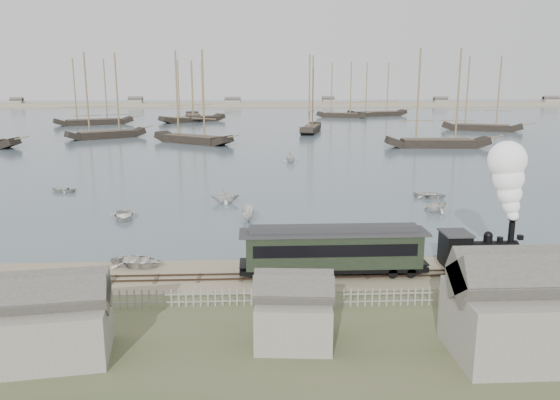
{
  "coord_description": "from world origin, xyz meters",
  "views": [
    {
      "loc": [
        -0.1,
        -38.88,
        13.86
      ],
      "look_at": [
        2.28,
        7.65,
        3.5
      ],
      "focal_mm": 35.0,
      "sensor_mm": 36.0,
      "label": 1
    }
  ],
  "objects": [
    {
      "name": "schooner_4",
      "position": [
        37.99,
        71.44,
        10.06
      ],
      "size": [
        21.23,
        5.99,
        20.0
      ],
      "primitive_type": null,
      "rotation": [
        0.0,
        0.0,
        -0.05
      ],
      "color": "black",
      "rests_on": "harbor_water"
    },
    {
      "name": "rowboat_3",
      "position": [
        20.95,
        23.43,
        0.46
      ],
      "size": [
        3.91,
        4.54,
        0.79
      ],
      "primitive_type": "imported",
      "rotation": [
        0.0,
        0.0,
        1.2
      ],
      "color": "silver",
      "rests_on": "harbor_water"
    },
    {
      "name": "schooner_7",
      "position": [
        -20.32,
        151.65,
        10.06
      ],
      "size": [
        8.5,
        24.26,
        20.0
      ],
      "primitive_type": null,
      "rotation": [
        0.0,
        0.0,
        1.7
      ],
      "color": "black",
      "rests_on": "harbor_water"
    },
    {
      "name": "schooner_5",
      "position": [
        62.37,
        107.17,
        10.06
      ],
      "size": [
        20.78,
        12.87,
        20.0
      ],
      "primitive_type": null,
      "rotation": [
        0.0,
        0.0,
        -0.43
      ],
      "color": "black",
      "rests_on": "harbor_water"
    },
    {
      "name": "rowboat_4",
      "position": [
        19.31,
        16.49,
        0.89
      ],
      "size": [
        3.88,
        4.05,
        1.65
      ],
      "primitive_type": "imported",
      "rotation": [
        0.0,
        0.0,
        5.21
      ],
      "color": "silver",
      "rests_on": "harbor_water"
    },
    {
      "name": "rowboat_0",
      "position": [
        -13.13,
        15.09,
        0.46
      ],
      "size": [
        4.45,
        3.62,
        0.81
      ],
      "primitive_type": "imported",
      "rotation": [
        0.0,
        0.0,
        0.24
      ],
      "color": "silver",
      "rests_on": "harbor_water"
    },
    {
      "name": "shed_mid",
      "position": [
        2.0,
        -12.0,
        0.0
      ],
      "size": [
        4.0,
        3.5,
        3.6
      ],
      "primitive_type": null,
      "color": "gray",
      "rests_on": "ground"
    },
    {
      "name": "schooner_6",
      "position": [
        -48.69,
        132.85,
        10.06
      ],
      "size": [
        23.3,
        14.72,
        20.0
      ],
      "primitive_type": null,
      "rotation": [
        0.0,
        0.0,
        0.44
      ],
      "color": "black",
      "rests_on": "harbor_water"
    },
    {
      "name": "rowboat_5",
      "position": [
        36.0,
        38.43,
        0.73
      ],
      "size": [
        3.7,
        2.22,
        1.34
      ],
      "primitive_type": "imported",
      "rotation": [
        0.0,
        0.0,
        2.86
      ],
      "color": "silver",
      "rests_on": "harbor_water"
    },
    {
      "name": "schooner_1",
      "position": [
        -34.72,
        92.9,
        10.06
      ],
      "size": [
        17.78,
        13.9,
        20.0
      ],
      "primitive_type": null,
      "rotation": [
        0.0,
        0.0,
        0.59
      ],
      "color": "black",
      "rests_on": "harbor_water"
    },
    {
      "name": "rowboat_2",
      "position": [
        -0.65,
        13.98,
        0.72
      ],
      "size": [
        3.44,
        1.3,
        1.33
      ],
      "primitive_type": "imported",
      "rotation": [
        0.0,
        0.0,
        3.15
      ],
      "color": "silver",
      "rests_on": "harbor_water"
    },
    {
      "name": "schooner_10",
      "position": [
        -19.54,
        143.08,
        10.06
      ],
      "size": [
        21.51,
        18.2,
        20.0
      ],
      "primitive_type": null,
      "rotation": [
        0.0,
        0.0,
        0.65
      ],
      "color": "black",
      "rests_on": "harbor_water"
    },
    {
      "name": "picket_fence_east",
      "position": [
        12.5,
        -7.5,
        0.0
      ],
      "size": [
        15.0,
        0.1,
        1.2
      ],
      "primitive_type": null,
      "color": "gray",
      "rests_on": "ground"
    },
    {
      "name": "schooner_9",
      "position": [
        47.55,
        168.34,
        10.06
      ],
      "size": [
        24.0,
        11.46,
        20.0
      ],
      "primitive_type": null,
      "rotation": [
        0.0,
        0.0,
        0.27
      ],
      "color": "black",
      "rests_on": "harbor_water"
    },
    {
      "name": "shed_right",
      "position": [
        13.0,
        -14.0,
        0.0
      ],
      "size": [
        6.0,
        5.0,
        5.1
      ],
      "primitive_type": null,
      "color": "gray",
      "rests_on": "ground"
    },
    {
      "name": "locomotive",
      "position": [
        17.74,
        -2.0,
        4.28
      ],
      "size": [
        7.43,
        2.77,
        9.27
      ],
      "color": "black",
      "rests_on": "ground"
    },
    {
      "name": "rowboat_7",
      "position": [
        6.36,
        52.68,
        0.88
      ],
      "size": [
        3.76,
        3.49,
        1.63
      ],
      "primitive_type": "imported",
      "rotation": [
        0.0,
        0.0,
        0.31
      ],
      "color": "silver",
      "rests_on": "harbor_water"
    },
    {
      "name": "rowboat_1",
      "position": [
        -3.25,
        21.91,
        0.9
      ],
      "size": [
        2.77,
        3.21,
        1.68
      ],
      "primitive_type": "imported",
      "rotation": [
        0.0,
        0.0,
        1.58
      ],
      "color": "silver",
      "rests_on": "harbor_water"
    },
    {
      "name": "passenger_coach",
      "position": [
        5.59,
        -2.0,
        2.06
      ],
      "size": [
        13.35,
        2.57,
        3.24
      ],
      "color": "black",
      "rests_on": "ground"
    },
    {
      "name": "harbor_water",
      "position": [
        0.0,
        170.0,
        0.03
      ],
      "size": [
        600.0,
        336.0,
        0.06
      ],
      "primitive_type": "cube",
      "color": "#41515E",
      "rests_on": "ground"
    },
    {
      "name": "schooner_8",
      "position": [
        32.51,
        160.16,
        10.06
      ],
      "size": [
        18.43,
        10.05,
        20.0
      ],
      "primitive_type": null,
      "rotation": [
        0.0,
        0.0,
        -0.35
      ],
      "color": "black",
      "rests_on": "harbor_water"
    },
    {
      "name": "beached_dinghy",
      "position": [
        -8.91,
        0.8,
        0.41
      ],
      "size": [
        4.08,
        4.75,
        0.83
      ],
      "primitive_type": "imported",
      "rotation": [
        0.0,
        0.0,
        1.21
      ],
      "color": "silver",
      "rests_on": "ground"
    },
    {
      "name": "picket_fence_west",
      "position": [
        -6.5,
        -7.0,
        0.0
      ],
      "size": [
        19.0,
        0.1,
        1.2
      ],
      "primitive_type": null,
      "color": "gray",
      "rests_on": "ground"
    },
    {
      "name": "rowboat_6",
      "position": [
        -23.85,
        29.28,
        0.4
      ],
      "size": [
        3.29,
        3.88,
        0.68
      ],
      "primitive_type": "imported",
      "rotation": [
        0.0,
        0.0,
        4.39
      ],
      "color": "silver",
      "rests_on": "harbor_water"
    },
    {
      "name": "ground",
      "position": [
        0.0,
        0.0,
        0.0
      ],
      "size": [
        600.0,
        600.0,
        0.0
      ],
      "primitive_type": "plane",
      "color": "#9C906E",
      "rests_on": "ground"
    },
    {
      "name": "schooner_3",
      "position": [
        15.37,
        104.58,
        10.06
      ],
      "size": [
        8.18,
        18.36,
        20.0
      ],
      "primitive_type": null,
      "rotation": [
        0.0,
        0.0,
        1.34
      ],
      "color": "black",
      "rests_on": "harbor_water"
    },
    {
      "name": "shed_left",
      "position": [
        -10.0,
        -13.0,
        0.0
      ],
      "size": [
        5.0,
        4.0,
        4.1
      ],
      "primitive_type": null,
      "color": "gray",
      "rests_on": "ground"
    },
    {
      "name": "schooner_2",
      "position": [
        -13.11,
        81.39,
        10.06
      ],
      "size": [
        18.75,
        15.53,
        20.0
      ],
      "primitive_type": null,
      "rotation": [
        0.0,
        0.0,
        -0.64
      ],
      "color": "black",
      "rests_on": "harbor_water"
    },
    {
      "name": "rail_track",
      "position": [
        0.0,
        -2.0,
        0.04
      ],
      "size": [
        120.0,
        1.8,
        0.16
      ],
      "color": "#392A1F",
      "rests_on": "ground"
    },
    {
      "name": "far_spit",
      "position": [
        0.0,
        250.0,
        0.0
      ],
      "size": [
        500.0,
        20.0,
        1.8
      ],
      "primitive_type": "cube",
      "color": "tan",
      "rests_on": "ground"
    }
  ]
}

